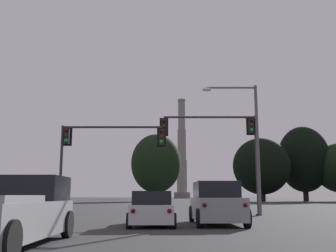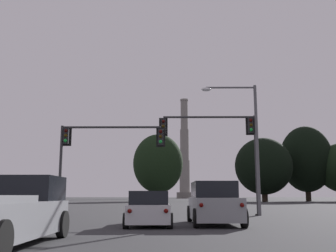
# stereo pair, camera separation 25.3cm
# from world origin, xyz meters

# --- Properties ---
(hatchback_center_lane_front) EXTENTS (2.02, 4.15, 1.44)m
(hatchback_center_lane_front) POSITION_xyz_m (0.08, 14.92, 0.66)
(hatchback_center_lane_front) COLOR silver
(hatchback_center_lane_front) RESTS_ON ground_plane
(suv_right_lane_front) EXTENTS (2.19, 4.94, 1.86)m
(suv_right_lane_front) POSITION_xyz_m (2.89, 15.74, 0.90)
(suv_right_lane_front) COLOR gray
(suv_right_lane_front) RESTS_ON ground_plane
(pickup_truck_left_lane_second) EXTENTS (2.19, 5.51, 1.82)m
(pickup_truck_left_lane_second) POSITION_xyz_m (-3.26, 8.31, 0.80)
(pickup_truck_left_lane_second) COLOR gray
(pickup_truck_left_lane_second) RESTS_ON ground_plane
(traffic_light_overhead_left) EXTENTS (6.86, 0.50, 5.70)m
(traffic_light_overhead_left) POSITION_xyz_m (-3.74, 22.96, 4.42)
(traffic_light_overhead_left) COLOR #2D2D30
(traffic_light_overhead_left) RESTS_ON ground_plane
(traffic_light_overhead_right) EXTENTS (6.62, 0.50, 6.55)m
(traffic_light_overhead_right) POSITION_xyz_m (4.51, 23.87, 5.04)
(traffic_light_overhead_right) COLOR #2D2D30
(traffic_light_overhead_right) RESTS_ON ground_plane
(street_lamp) EXTENTS (3.70, 0.36, 8.57)m
(street_lamp) POSITION_xyz_m (6.06, 23.60, 5.31)
(street_lamp) COLOR #56565B
(street_lamp) RESTS_ON ground_plane
(smokestack) EXTENTS (7.11, 7.11, 44.05)m
(smokestack) POSITION_xyz_m (6.92, 170.48, 17.31)
(smokestack) COLOR slate
(smokestack) RESTS_ON ground_plane
(treeline_right_mid) EXTENTS (11.09, 9.98, 14.85)m
(treeline_right_mid) POSITION_xyz_m (-1.91, 85.48, 8.30)
(treeline_right_mid) COLOR black
(treeline_right_mid) RESTS_ON ground_plane
(treeline_far_right) EXTENTS (11.81, 10.63, 13.15)m
(treeline_far_right) POSITION_xyz_m (20.20, 79.75, 7.27)
(treeline_far_right) COLOR black
(treeline_far_right) RESTS_ON ground_plane
(treeline_center_right) EXTENTS (11.47, 10.33, 16.70)m
(treeline_center_right) POSITION_xyz_m (31.25, 85.97, 9.32)
(treeline_center_right) COLOR black
(treeline_center_right) RESTS_ON ground_plane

